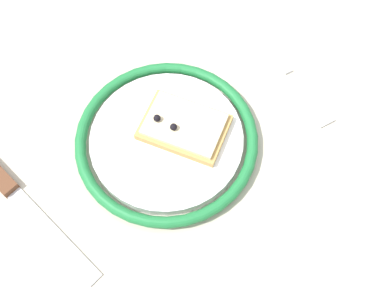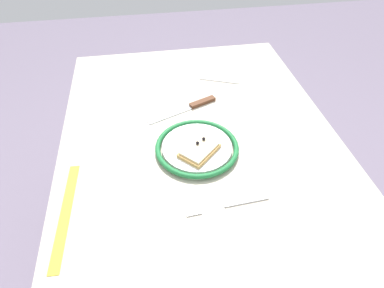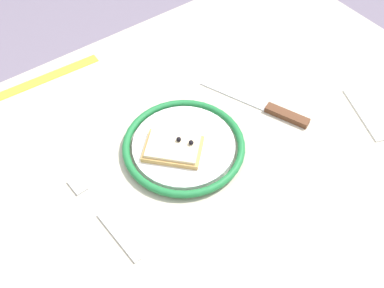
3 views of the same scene
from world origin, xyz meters
name	(u,v)px [view 2 (image 2 of 3)]	position (x,y,z in m)	size (l,w,h in m)	color
ground_plane	(199,272)	(0.00, 0.00, 0.00)	(6.00, 6.00, 0.00)	slate
dining_table	(202,169)	(0.00, 0.00, 0.67)	(1.15, 0.79, 0.77)	#BCB29E
plate	(197,147)	(-0.02, 0.02, 0.78)	(0.23, 0.23, 0.02)	white
pizza_slice_near	(199,150)	(-0.04, 0.02, 0.79)	(0.12, 0.12, 0.02)	tan
knife	(194,105)	(0.18, -0.01, 0.78)	(0.11, 0.23, 0.01)	silver
fork	(227,205)	(-0.21, -0.02, 0.77)	(0.03, 0.20, 0.00)	#BBBBBB
measuring_tape	(65,213)	(-0.17, 0.35, 0.77)	(0.29, 0.02, 0.00)	yellow
napkin	(221,73)	(0.37, -0.14, 0.77)	(0.12, 0.14, 0.00)	white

